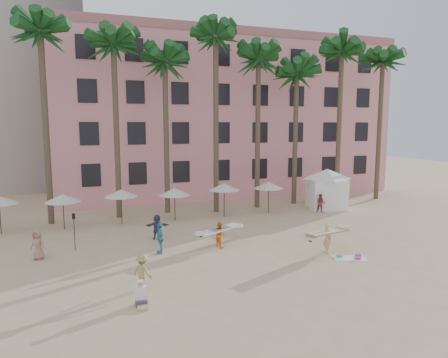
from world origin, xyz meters
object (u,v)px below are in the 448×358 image
Objects in this scene: pink_hotel at (219,119)px; carrier_yellow at (328,236)px; cabana at (327,185)px; carrier_white at (220,233)px.

carrier_yellow is at bearing -93.13° from pink_hotel.
cabana is at bearing -66.52° from pink_hotel.
carrier_yellow is at bearing -122.87° from cabana.
pink_hotel is 23.29m from carrier_white.
pink_hotel is at bearing 113.48° from cabana.
carrier_white is at bearing -108.00° from pink_hotel.
carrier_white is (-12.60, -7.85, -1.21)m from cabana.
cabana is 1.58× the size of carrier_yellow.
cabana reaches higher than carrier_yellow.
cabana reaches higher than carrier_white.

